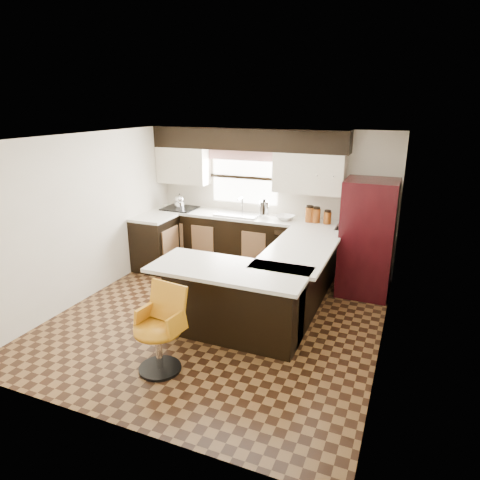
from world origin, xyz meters
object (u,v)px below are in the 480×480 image
at_px(refrigerator, 367,238).
at_px(bar_chair, 158,331).
at_px(peninsula_long, 296,280).
at_px(peninsula_return, 233,303).

height_order(refrigerator, bar_chair, refrigerator).
bearing_deg(refrigerator, peninsula_long, -129.63).
bearing_deg(peninsula_long, refrigerator, 50.37).
bearing_deg(bar_chair, refrigerator, 65.73).
bearing_deg(peninsula_return, bar_chair, -115.54).
distance_m(refrigerator, bar_chair, 3.45).
relative_size(refrigerator, bar_chair, 1.83).
distance_m(peninsula_long, bar_chair, 2.18).
bearing_deg(peninsula_return, refrigerator, 55.66).
height_order(peninsula_return, refrigerator, refrigerator).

